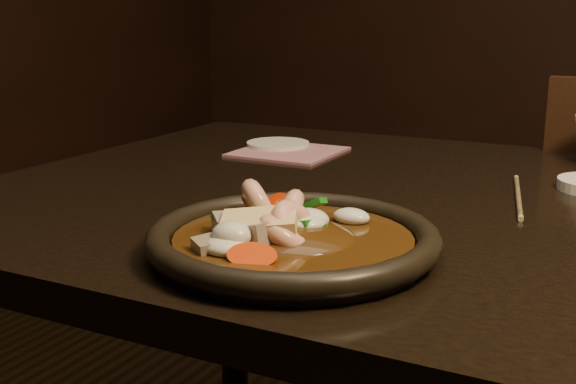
% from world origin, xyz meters
% --- Properties ---
extents(table, '(1.60, 0.90, 0.75)m').
position_xyz_m(table, '(0.00, 0.00, 0.67)').
color(table, black).
rests_on(table, floor).
extents(plate, '(0.30, 0.30, 0.03)m').
position_xyz_m(plate, '(-0.24, -0.28, 0.77)').
color(plate, black).
rests_on(plate, table).
extents(stirfry, '(0.17, 0.20, 0.07)m').
position_xyz_m(stirfry, '(-0.25, -0.28, 0.77)').
color(stirfry, '#331D09').
rests_on(stirfry, plate).
extents(saucer_left, '(0.11, 0.11, 0.01)m').
position_xyz_m(saucer_left, '(-0.53, 0.23, 0.76)').
color(saucer_left, white).
rests_on(saucer_left, table).
extents(chopsticks, '(0.05, 0.22, 0.01)m').
position_xyz_m(chopsticks, '(-0.08, 0.06, 0.75)').
color(chopsticks, '#9E865A').
rests_on(chopsticks, table).
extents(napkin, '(0.17, 0.17, 0.00)m').
position_xyz_m(napkin, '(-0.49, 0.19, 0.75)').
color(napkin, '#935A64').
rests_on(napkin, table).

